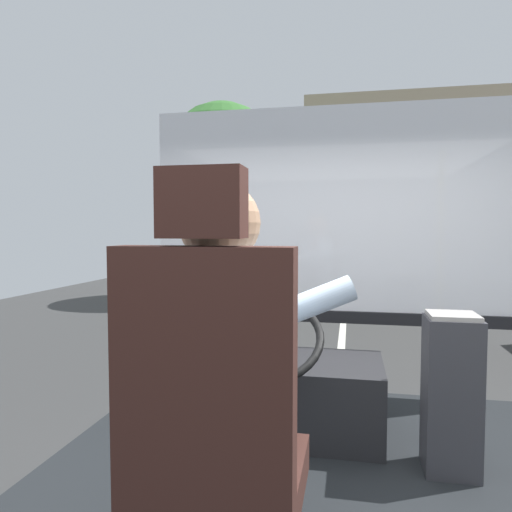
% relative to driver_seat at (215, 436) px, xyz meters
% --- Properties ---
extents(ground, '(18.00, 44.00, 0.06)m').
position_rel_driver_seat_xyz_m(ground, '(0.25, 9.19, -1.30)').
color(ground, '#343434').
extents(driver_seat, '(0.48, 0.48, 1.27)m').
position_rel_driver_seat_xyz_m(driver_seat, '(0.00, 0.00, 0.00)').
color(driver_seat, black).
rests_on(driver_seat, bus_floor).
extents(bus_driver, '(0.81, 0.61, 0.84)m').
position_rel_driver_seat_xyz_m(bus_driver, '(-0.00, 0.11, 0.20)').
color(bus_driver, '#332D28').
rests_on(bus_driver, driver_seat).
extents(steering_console, '(1.10, 0.99, 0.78)m').
position_rel_driver_seat_xyz_m(steering_console, '(0.00, 1.24, -0.31)').
color(steering_console, black).
rests_on(steering_console, bus_floor).
extents(fare_box, '(0.24, 0.23, 0.73)m').
position_rel_driver_seat_xyz_m(fare_box, '(0.83, 0.99, -0.16)').
color(fare_box, '#333338').
rests_on(fare_box, bus_floor).
extents(windshield_panel, '(2.50, 0.08, 1.48)m').
position_rel_driver_seat_xyz_m(windshield_panel, '(0.25, 2.01, 0.52)').
color(windshield_panel, white).
extents(street_tree, '(3.13, 3.13, 5.21)m').
position_rel_driver_seat_xyz_m(street_tree, '(-3.00, 10.90, 2.35)').
color(street_tree, '#4C3828').
rests_on(street_tree, ground).
extents(shop_building, '(11.45, 6.09, 6.51)m').
position_rel_driver_seat_xyz_m(shop_building, '(4.46, 18.20, 1.98)').
color(shop_building, tan).
rests_on(shop_building, ground).
extents(parked_car_blue, '(1.80, 4.48, 1.31)m').
position_rel_driver_seat_xyz_m(parked_car_blue, '(4.62, 16.67, -0.60)').
color(parked_car_blue, navy).
rests_on(parked_car_blue, ground).
extents(parked_car_charcoal, '(1.84, 3.93, 1.40)m').
position_rel_driver_seat_xyz_m(parked_car_charcoal, '(4.21, 21.58, -0.56)').
color(parked_car_charcoal, '#474C51').
rests_on(parked_car_charcoal, ground).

